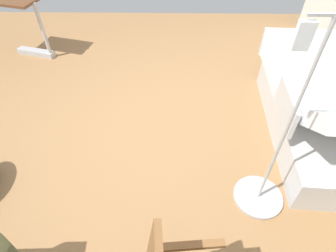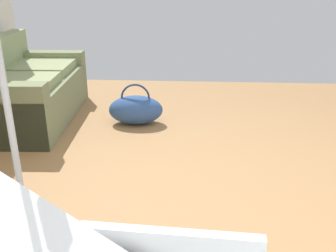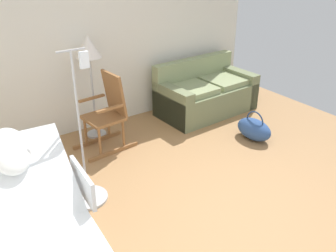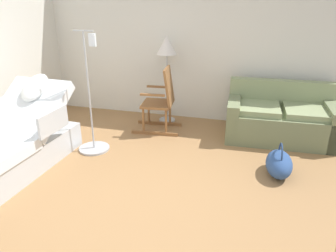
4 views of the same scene
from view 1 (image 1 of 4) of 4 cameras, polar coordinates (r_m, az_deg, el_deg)
The scene contains 4 objects.
ground_plane at distance 3.18m, azimuth -4.53°, elevation -0.28°, with size 6.37×6.37×0.00m, color #9E7247.
hospital_bed at distance 3.30m, azimuth 28.71°, elevation 2.58°, with size 1.10×2.11×1.13m.
overbed_table at distance 4.71m, azimuth -27.98°, elevation 18.59°, with size 0.88×0.59×0.84m.
iv_pole at distance 2.53m, azimuth 19.00°, elevation -10.85°, with size 0.44×0.44×1.69m.
Camera 1 is at (-0.29, 2.24, 2.24)m, focal length 29.60 mm.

